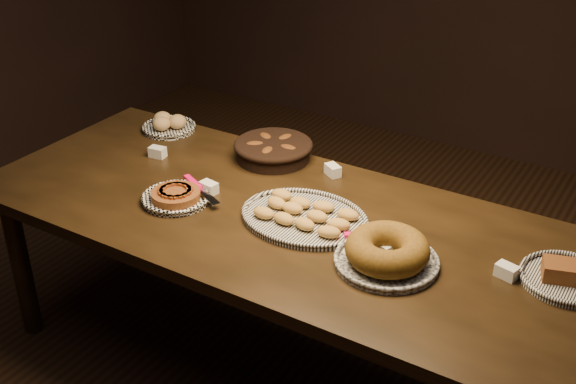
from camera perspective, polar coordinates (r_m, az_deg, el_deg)
The scene contains 9 objects.
ground at distance 3.15m, azimuth -0.64°, elevation -13.55°, with size 5.00×5.00×0.00m, color black.
buffet_table at distance 2.74m, azimuth -0.71°, elevation -3.02°, with size 2.40×1.00×0.75m.
apple_tart_plate at distance 2.81m, azimuth -8.82°, elevation -0.34°, with size 0.32×0.28×0.05m.
madeleine_platter at distance 2.65m, azimuth 1.31°, elevation -1.91°, with size 0.49×0.39×0.05m.
bundt_cake_plate at distance 2.41m, azimuth 7.82°, elevation -4.78°, with size 0.38×0.40×0.11m.
croissant_basket at distance 3.09m, azimuth -1.18°, elevation 3.44°, with size 0.37×0.37×0.09m.
bread_roll_plate at distance 3.42m, azimuth -9.45°, elevation 5.27°, with size 0.25×0.25×0.08m.
loaf_plate at distance 2.49m, azimuth 21.21°, elevation -6.25°, with size 0.30×0.30×0.07m.
tent_cards at distance 2.74m, azimuth 1.42°, elevation -0.70°, with size 1.63×0.50×0.04m.
Camera 1 is at (1.25, -1.97, 2.11)m, focal length 45.00 mm.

